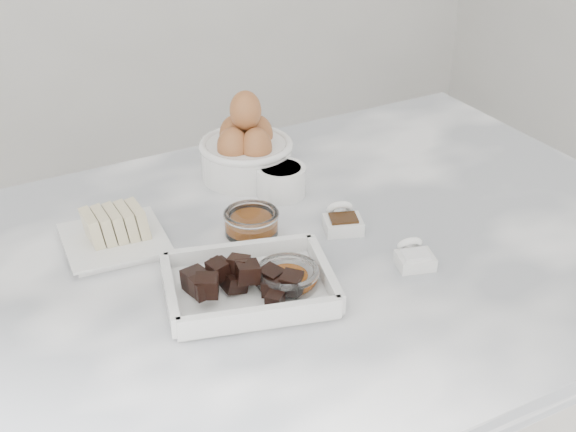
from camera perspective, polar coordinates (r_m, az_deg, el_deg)
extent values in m
cube|color=white|center=(1.16, -0.15, -3.44)|extent=(1.20, 0.80, 0.04)
cube|color=white|center=(1.06, -2.78, -5.39)|extent=(0.24, 0.20, 0.01)
cube|color=white|center=(1.19, -12.21, -1.87)|extent=(0.14, 0.14, 0.01)
cube|color=white|center=(1.19, -12.25, -1.58)|extent=(0.16, 0.16, 0.00)
cylinder|color=white|center=(1.30, -0.51, 2.53)|extent=(0.08, 0.08, 0.05)
cylinder|color=white|center=(1.29, -0.51, 3.29)|extent=(0.07, 0.07, 0.01)
cylinder|color=white|center=(1.36, -2.98, 4.01)|extent=(0.15, 0.15, 0.06)
torus|color=white|center=(1.34, -3.01, 5.08)|extent=(0.16, 0.16, 0.01)
ellipsoid|color=#975C30|center=(1.36, -1.92, 5.71)|extent=(0.05, 0.05, 0.07)
ellipsoid|color=#975C30|center=(1.33, -4.19, 5.02)|extent=(0.05, 0.05, 0.07)
ellipsoid|color=#975C30|center=(1.37, -3.47, 5.86)|extent=(0.05, 0.05, 0.07)
ellipsoid|color=#975C30|center=(1.31, -2.63, 4.81)|extent=(0.05, 0.05, 0.07)
ellipsoid|color=#975C30|center=(1.32, -3.04, 7.48)|extent=(0.05, 0.05, 0.07)
cylinder|color=white|center=(1.19, -2.62, -0.52)|extent=(0.08, 0.08, 0.03)
torus|color=white|center=(1.19, -2.64, 0.13)|extent=(0.08, 0.08, 0.01)
cylinder|color=orange|center=(1.20, -2.62, -0.75)|extent=(0.06, 0.06, 0.01)
cylinder|color=white|center=(1.06, -0.04, -4.66)|extent=(0.08, 0.08, 0.03)
torus|color=white|center=(1.05, -0.04, -3.94)|extent=(0.09, 0.09, 0.01)
ellipsoid|color=orange|center=(1.06, -0.04, -4.61)|extent=(0.05, 0.05, 0.02)
cube|color=white|center=(1.20, 3.94, -0.65)|extent=(0.07, 0.06, 0.02)
cube|color=#311B0A|center=(1.20, 3.96, -0.14)|extent=(0.05, 0.04, 0.00)
torus|color=white|center=(1.22, 3.69, 0.51)|extent=(0.05, 0.05, 0.04)
cube|color=white|center=(1.13, 9.03, -3.16)|extent=(0.06, 0.05, 0.02)
cube|color=white|center=(1.13, 9.08, -2.68)|extent=(0.04, 0.04, 0.00)
torus|color=white|center=(1.15, 8.65, -2.02)|extent=(0.04, 0.04, 0.04)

